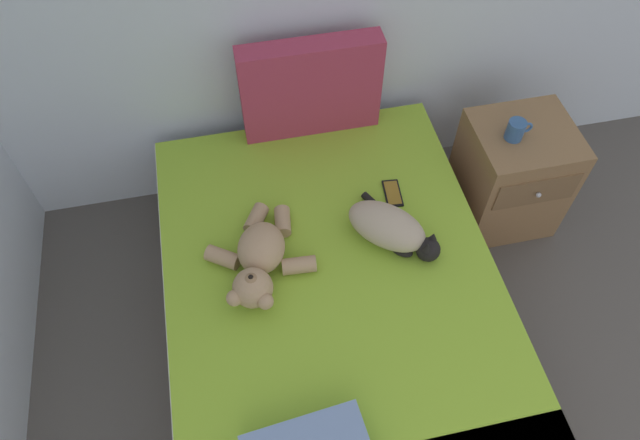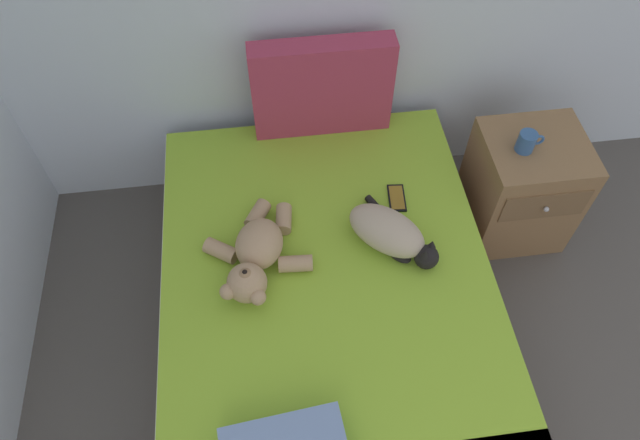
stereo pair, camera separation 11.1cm
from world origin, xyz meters
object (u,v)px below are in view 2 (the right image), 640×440
at_px(teddy_bear, 256,256).
at_px(cell_phone, 397,198).
at_px(bed, 329,313).
at_px(cat, 391,233).
at_px(mug, 527,142).
at_px(patterned_cushion, 322,88).
at_px(nightstand, 521,188).

distance_m(teddy_bear, cell_phone, 0.68).
height_order(teddy_bear, cell_phone, teddy_bear).
height_order(bed, cat, cat).
bearing_deg(cell_phone, teddy_bear, -157.32).
xyz_separation_m(teddy_bear, mug, (1.21, 0.37, 0.09)).
relative_size(patterned_cushion, nightstand, 1.06).
bearing_deg(bed, nightstand, 26.92).
bearing_deg(teddy_bear, nightstand, 16.73).
height_order(bed, nightstand, nightstand).
bearing_deg(teddy_bear, mug, 17.17).
relative_size(bed, patterned_cushion, 2.99).
relative_size(cat, nightstand, 0.69).
height_order(nightstand, mug, mug).
xyz_separation_m(cat, cell_phone, (0.08, 0.22, -0.07)).
height_order(cat, teddy_bear, teddy_bear).
relative_size(bed, mug, 15.89).
xyz_separation_m(bed, teddy_bear, (-0.28, 0.13, 0.32)).
bearing_deg(cat, teddy_bear, -175.99).
distance_m(cat, teddy_bear, 0.55).
height_order(patterned_cushion, teddy_bear, patterned_cushion).
bearing_deg(cat, cell_phone, 70.50).
bearing_deg(cat, nightstand, 25.22).
xyz_separation_m(cell_phone, mug, (0.58, 0.11, 0.16)).
bearing_deg(mug, cat, -153.11).
relative_size(bed, cat, 4.60).
xyz_separation_m(bed, nightstand, (1.01, 0.52, 0.06)).
distance_m(nightstand, mug, 0.36).
bearing_deg(mug, teddy_bear, -162.83).
height_order(bed, mug, mug).
bearing_deg(cell_phone, nightstand, 10.70).
bearing_deg(bed, teddy_bear, 155.15).
bearing_deg(nightstand, bed, -153.08).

